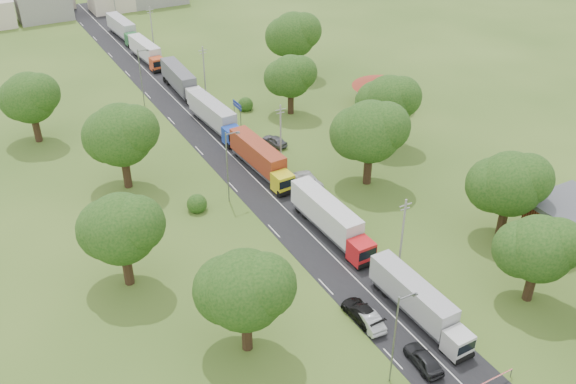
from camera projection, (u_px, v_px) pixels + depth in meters
ground at (325, 248)px, 75.56m from camera, size 260.00×260.00×0.00m
road at (250, 174)px, 90.43m from camera, size 8.00×200.00×0.04m
info_sign at (237, 109)px, 102.16m from camera, size 0.12×3.10×4.10m
pole_1 at (402, 233)px, 70.16m from camera, size 1.60×0.24×9.00m
pole_2 at (281, 133)px, 90.99m from camera, size 1.60×0.24×9.00m
pole_3 at (204, 70)px, 111.82m from camera, size 1.60×0.24×9.00m
pole_4 at (152, 27)px, 132.64m from camera, size 1.60×0.24×9.00m
lamp_0 at (396, 336)px, 55.55m from camera, size 2.03×0.22×10.00m
lamp_1 at (228, 164)px, 81.59m from camera, size 2.03×0.22×10.00m
lamp_2 at (142, 75)px, 107.62m from camera, size 2.03×0.22×10.00m
tree_2 at (538, 248)px, 64.59m from camera, size 8.00×8.00×10.10m
tree_3 at (509, 183)px, 74.19m from camera, size 8.80×8.80×11.07m
tree_4 at (370, 131)px, 84.36m from camera, size 9.60×9.60×12.05m
tree_5 at (388, 101)px, 94.35m from camera, size 8.80×8.80×11.07m
tree_6 at (290, 76)px, 104.42m from camera, size 8.00×8.00×10.10m
tree_7 at (293, 35)px, 118.66m from camera, size 9.60×9.60×12.05m
tree_10 at (244, 289)px, 58.24m from camera, size 8.80×8.80×11.07m
tree_11 at (121, 228)px, 66.50m from camera, size 8.80×8.80×11.07m
tree_12 at (120, 134)px, 83.54m from camera, size 9.60×9.60×12.05m
tree_13 at (29, 97)px, 95.43m from camera, size 8.80×8.80×11.07m
house_brick at (565, 219)px, 75.98m from camera, size 8.60×6.60×5.20m
house_cream at (382, 86)px, 108.35m from camera, size 10.08×10.08×5.80m
truck_0 at (418, 301)px, 64.55m from camera, size 2.59×13.97×3.87m
truck_1 at (331, 218)px, 76.91m from camera, size 2.85×15.22×4.21m
truck_2 at (261, 158)px, 89.85m from camera, size 3.10×14.91×4.12m
truck_3 at (215, 116)px, 101.64m from camera, size 3.28×15.07×4.16m
truck_4 at (181, 80)px, 114.35m from camera, size 3.09×15.37×4.25m
truck_5 at (147, 52)px, 127.68m from camera, size 3.11×14.24×3.93m
truck_6 at (123, 28)px, 140.21m from camera, size 3.19×14.84×4.10m
car_lane_front at (424, 359)px, 59.58m from camera, size 2.30×4.84×1.60m
car_lane_mid at (368, 319)px, 64.24m from camera, size 2.00×4.81×1.55m
car_lane_rear at (362, 313)px, 64.98m from camera, size 2.43×5.52×1.58m
car_verge_near at (307, 180)px, 87.45m from camera, size 3.07×5.92×1.59m
car_verge_far at (275, 141)px, 97.55m from camera, size 2.72×4.74×1.52m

